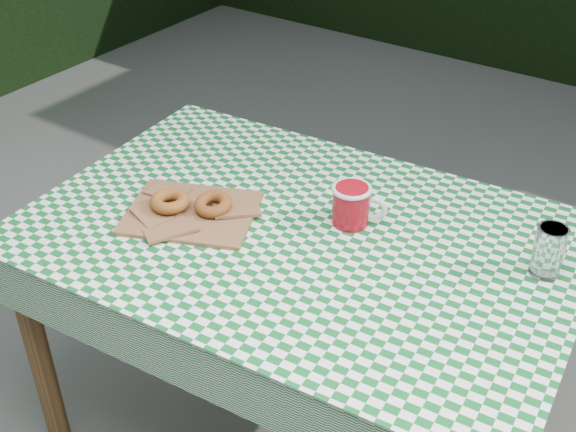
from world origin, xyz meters
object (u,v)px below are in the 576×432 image
object	(u,v)px
table	(298,347)
drinking_glass	(548,251)
coffee_mug	(351,205)
paper_bag	(191,212)

from	to	relation	value
table	drinking_glass	bearing A→B (deg)	13.33
table	coffee_mug	size ratio (longest dim) A/B	7.16
paper_bag	table	bearing A→B (deg)	19.46
table	coffee_mug	xyz separation A→B (m)	(0.08, 0.10, 0.43)
paper_bag	drinking_glass	xyz separation A→B (m)	(0.79, 0.26, 0.05)
coffee_mug	drinking_glass	bearing A→B (deg)	-10.96
table	paper_bag	distance (m)	0.48
coffee_mug	drinking_glass	size ratio (longest dim) A/B	1.49
table	drinking_glass	world-z (taller)	drinking_glass
paper_bag	drinking_glass	bearing A→B (deg)	18.40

